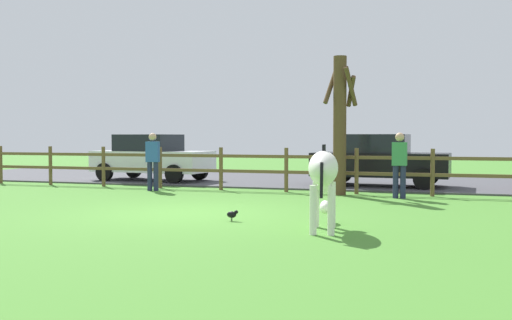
% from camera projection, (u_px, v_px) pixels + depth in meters
% --- Properties ---
extents(ground_plane, '(60.00, 60.00, 0.00)m').
position_uv_depth(ground_plane, '(187.00, 213.00, 11.89)').
color(ground_plane, '#47842D').
extents(parking_asphalt, '(28.00, 7.40, 0.05)m').
position_uv_depth(parking_asphalt, '(299.00, 180.00, 20.72)').
color(parking_asphalt, '#47474C').
rests_on(parking_asphalt, ground_plane).
extents(paddock_fence, '(21.56, 0.11, 1.23)m').
position_uv_depth(paddock_fence, '(253.00, 166.00, 16.70)').
color(paddock_fence, brown).
rests_on(paddock_fence, ground_plane).
extents(bare_tree, '(0.89, 0.88, 3.65)m').
position_uv_depth(bare_tree, '(340.00, 122.00, 15.53)').
color(bare_tree, '#513A23').
rests_on(bare_tree, ground_plane).
extents(zebra, '(0.68, 1.93, 1.41)m').
position_uv_depth(zebra, '(323.00, 174.00, 9.68)').
color(zebra, white).
rests_on(zebra, ground_plane).
extents(crow_on_grass, '(0.22, 0.10, 0.20)m').
position_uv_depth(crow_on_grass, '(232.00, 214.00, 10.76)').
color(crow_on_grass, black).
rests_on(crow_on_grass, ground_plane).
extents(parked_car_white, '(4.12, 2.13, 1.56)m').
position_uv_depth(parked_car_white, '(152.00, 157.00, 20.07)').
color(parked_car_white, white).
rests_on(parked_car_white, parking_asphalt).
extents(parked_car_black, '(4.08, 2.04, 1.56)m').
position_uv_depth(parked_car_black, '(379.00, 160.00, 17.80)').
color(parked_car_black, black).
rests_on(parked_car_black, parking_asphalt).
extents(visitor_left_of_tree, '(0.40, 0.29, 1.64)m').
position_uv_depth(visitor_left_of_tree, '(153.00, 159.00, 16.73)').
color(visitor_left_of_tree, '#232847').
rests_on(visitor_left_of_tree, ground_plane).
extents(visitor_right_of_tree, '(0.36, 0.22, 1.64)m').
position_uv_depth(visitor_right_of_tree, '(399.00, 162.00, 14.69)').
color(visitor_right_of_tree, '#232847').
rests_on(visitor_right_of_tree, ground_plane).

